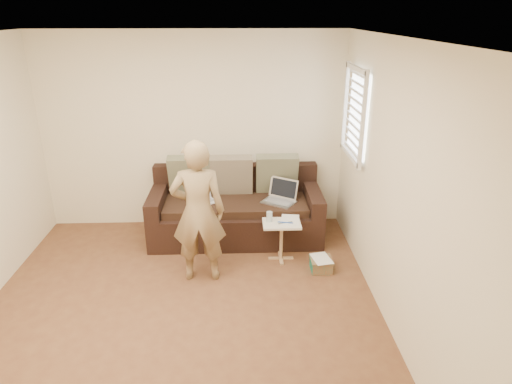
% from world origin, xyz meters
% --- Properties ---
extents(floor, '(4.50, 4.50, 0.00)m').
position_xyz_m(floor, '(0.00, 0.00, 0.00)').
color(floor, brown).
rests_on(floor, ground).
extents(ceiling, '(4.50, 4.50, 0.00)m').
position_xyz_m(ceiling, '(0.00, 0.00, 2.60)').
color(ceiling, white).
rests_on(ceiling, wall_back).
extents(wall_back, '(4.00, 0.00, 4.00)m').
position_xyz_m(wall_back, '(0.00, 2.25, 1.30)').
color(wall_back, beige).
rests_on(wall_back, ground).
extents(wall_right, '(0.00, 4.50, 4.50)m').
position_xyz_m(wall_right, '(2.00, 0.00, 1.30)').
color(wall_right, beige).
rests_on(wall_right, ground).
extents(window_blinds, '(0.12, 0.88, 1.08)m').
position_xyz_m(window_blinds, '(1.95, 1.50, 1.70)').
color(window_blinds, white).
rests_on(window_blinds, wall_right).
extents(sofa, '(2.20, 0.95, 0.85)m').
position_xyz_m(sofa, '(0.55, 1.77, 0.42)').
color(sofa, black).
rests_on(sofa, ground).
extents(pillow_left, '(0.55, 0.29, 0.57)m').
position_xyz_m(pillow_left, '(-0.05, 2.00, 0.79)').
color(pillow_left, '#5E654A').
rests_on(pillow_left, sofa).
extents(pillow_mid, '(0.55, 0.27, 0.57)m').
position_xyz_m(pillow_mid, '(0.50, 1.98, 0.79)').
color(pillow_mid, '#655C48').
rests_on(pillow_mid, sofa).
extents(pillow_right, '(0.55, 0.28, 0.57)m').
position_xyz_m(pillow_right, '(1.10, 2.01, 0.79)').
color(pillow_right, '#5E654A').
rests_on(pillow_right, sofa).
extents(laptop_silver, '(0.49, 0.46, 0.26)m').
position_xyz_m(laptop_silver, '(1.10, 1.67, 0.52)').
color(laptop_silver, '#B7BABC').
rests_on(laptop_silver, sofa).
extents(laptop_white, '(0.36, 0.34, 0.21)m').
position_xyz_m(laptop_white, '(0.15, 1.71, 0.52)').
color(laptop_white, white).
rests_on(laptop_white, sofa).
extents(person, '(0.59, 0.41, 1.61)m').
position_xyz_m(person, '(0.16, 0.80, 0.80)').
color(person, olive).
rests_on(person, ground).
extents(side_table, '(0.44, 0.31, 0.49)m').
position_xyz_m(side_table, '(1.09, 1.15, 0.24)').
color(side_table, silver).
rests_on(side_table, ground).
extents(drinking_glass, '(0.07, 0.07, 0.12)m').
position_xyz_m(drinking_glass, '(0.95, 1.19, 0.55)').
color(drinking_glass, silver).
rests_on(drinking_glass, side_table).
extents(scissors, '(0.19, 0.12, 0.02)m').
position_xyz_m(scissors, '(1.13, 1.13, 0.50)').
color(scissors, silver).
rests_on(scissors, side_table).
extents(paper_on_table, '(0.25, 0.33, 0.00)m').
position_xyz_m(paper_on_table, '(1.20, 1.22, 0.49)').
color(paper_on_table, white).
rests_on(paper_on_table, side_table).
extents(striped_box, '(0.25, 0.25, 0.16)m').
position_xyz_m(striped_box, '(1.53, 0.87, 0.08)').
color(striped_box, '#C4421D').
rests_on(striped_box, ground).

